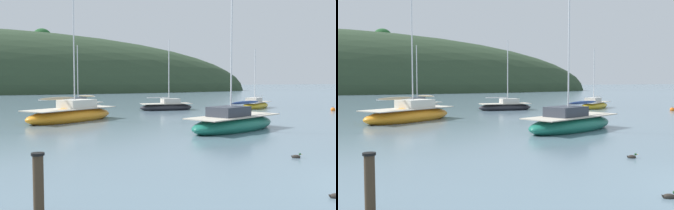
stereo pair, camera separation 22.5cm
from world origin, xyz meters
TOP-DOWN VIEW (x-y plane):
  - sailboat_orange_cutter at (1.86, 13.40)m, footprint 7.83×5.53m
  - sailboat_blue_center at (13.47, 29.37)m, footprint 5.60×4.79m
  - sailboat_black_sloop at (3.63, 30.30)m, footprint 5.57×1.98m
  - sailboat_white_near at (-6.77, 22.53)m, footprint 8.00×6.98m
  - sailboat_cream_ketch at (-4.19, 36.83)m, footprint 5.11×5.04m
  - mooring_buoy_outer at (18.72, 23.60)m, footprint 0.44×0.44m
  - duck_lead at (-2.60, 0.03)m, footprint 0.42×0.28m
  - duck_lone_left at (-0.11, 4.89)m, footprint 0.41×0.32m
  - jetty_piling at (-10.01, 1.23)m, footprint 0.30×0.30m

SIDE VIEW (x-z plane):
  - duck_lead at x=-2.60m, z-range -0.07..0.17m
  - duck_lone_left at x=-0.11m, z-range -0.07..0.17m
  - mooring_buoy_outer at x=18.72m, z-range -0.15..0.39m
  - sailboat_blue_center at x=13.47m, z-range -2.94..3.63m
  - sailboat_cream_ketch at x=-4.19m, z-range -3.17..3.86m
  - sailboat_black_sloop at x=3.63m, z-range -3.30..4.00m
  - sailboat_orange_cutter at x=1.86m, z-range -4.77..5.66m
  - sailboat_white_near at x=-6.77m, z-range -5.33..6.28m
  - jetty_piling at x=-10.01m, z-range 0.02..1.48m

